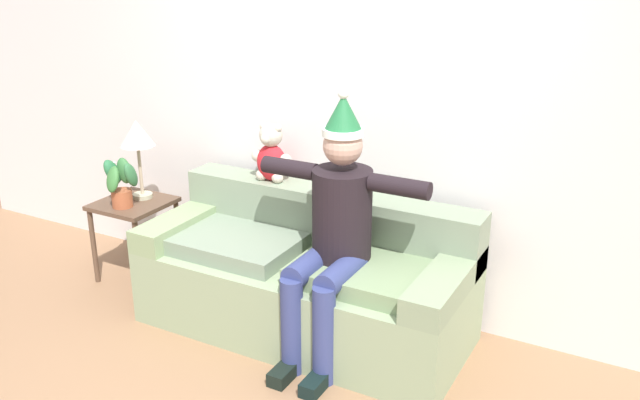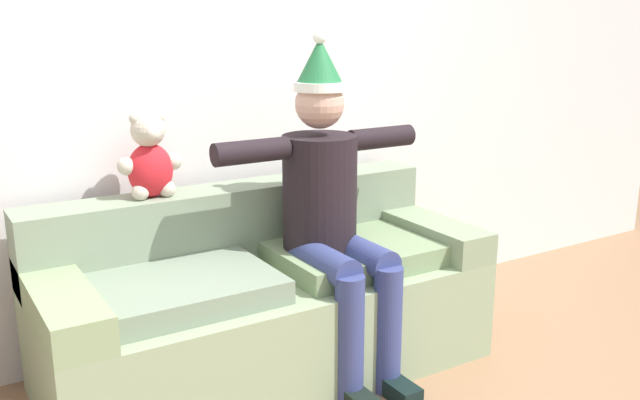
# 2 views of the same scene
# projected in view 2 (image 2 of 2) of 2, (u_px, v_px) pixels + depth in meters

# --- Properties ---
(back_wall) EXTENTS (7.00, 0.10, 2.70)m
(back_wall) POSITION_uv_depth(u_px,v_px,m) (210.00, 72.00, 3.37)
(back_wall) COLOR silver
(back_wall) RESTS_ON ground_plane
(couch) EXTENTS (2.01, 0.86, 0.83)m
(couch) POSITION_uv_depth(u_px,v_px,m) (263.00, 301.00, 3.20)
(couch) COLOR gray
(couch) RESTS_ON ground_plane
(person_seated) EXTENTS (1.02, 0.77, 1.55)m
(person_seated) POSITION_uv_depth(u_px,v_px,m) (331.00, 205.00, 3.09)
(person_seated) COLOR black
(person_seated) RESTS_ON ground_plane
(teddy_bear) EXTENTS (0.29, 0.17, 0.38)m
(teddy_bear) POSITION_uv_depth(u_px,v_px,m) (150.00, 159.00, 3.04)
(teddy_bear) COLOR red
(teddy_bear) RESTS_ON couch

